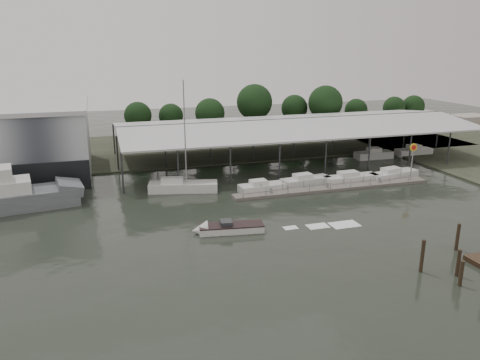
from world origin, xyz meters
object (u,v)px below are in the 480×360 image
object	(u,v)px
grey_trawler	(7,197)
white_sailboat	(182,186)
shell_fuel_sign	(413,155)
speedboat_underway	(225,228)

from	to	relation	value
grey_trawler	white_sailboat	size ratio (longest dim) A/B	1.16
shell_fuel_sign	grey_trawler	size ratio (longest dim) A/B	0.33
white_sailboat	speedboat_underway	size ratio (longest dim) A/B	0.80
shell_fuel_sign	white_sailboat	xyz separation A→B (m)	(-31.53, 5.28, -3.26)
shell_fuel_sign	grey_trawler	distance (m)	52.53
grey_trawler	speedboat_underway	bearing A→B (deg)	-41.09
shell_fuel_sign	speedboat_underway	distance (m)	31.62
shell_fuel_sign	speedboat_underway	bearing A→B (deg)	-161.48
shell_fuel_sign	white_sailboat	bearing A→B (deg)	170.48
grey_trawler	speedboat_underway	size ratio (longest dim) A/B	0.93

